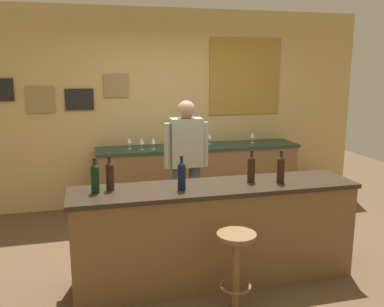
# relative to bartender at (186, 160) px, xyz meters

# --- Properties ---
(ground_plane) EXTENTS (10.00, 10.00, 0.00)m
(ground_plane) POSITION_rel_bartender_xyz_m (0.02, -0.65, -0.94)
(ground_plane) COLOR brown
(back_wall) EXTENTS (6.00, 0.09, 2.80)m
(back_wall) POSITION_rel_bartender_xyz_m (0.04, 1.38, 0.48)
(back_wall) COLOR tan
(back_wall) RESTS_ON ground_plane
(bar_counter) EXTENTS (2.65, 0.60, 0.92)m
(bar_counter) POSITION_rel_bartender_xyz_m (0.02, -1.05, -0.47)
(bar_counter) COLOR brown
(bar_counter) RESTS_ON ground_plane
(side_counter) EXTENTS (2.87, 0.56, 0.90)m
(side_counter) POSITION_rel_bartender_xyz_m (0.42, 1.00, -0.48)
(side_counter) COLOR brown
(side_counter) RESTS_ON ground_plane
(bartender) EXTENTS (0.52, 0.21, 1.62)m
(bartender) POSITION_rel_bartender_xyz_m (0.00, 0.00, 0.00)
(bartender) COLOR #384766
(bartender) RESTS_ON ground_plane
(bar_stool) EXTENTS (0.32, 0.32, 0.68)m
(bar_stool) POSITION_rel_bartender_xyz_m (0.02, -1.62, -0.48)
(bar_stool) COLOR brown
(bar_stool) RESTS_ON ground_plane
(wine_bottle_a) EXTENTS (0.07, 0.07, 0.31)m
(wine_bottle_a) POSITION_rel_bartender_xyz_m (-1.05, -1.00, 0.12)
(wine_bottle_a) COLOR black
(wine_bottle_a) RESTS_ON bar_counter
(wine_bottle_b) EXTENTS (0.07, 0.07, 0.31)m
(wine_bottle_b) POSITION_rel_bartender_xyz_m (-0.92, -0.95, 0.12)
(wine_bottle_b) COLOR black
(wine_bottle_b) RESTS_ON bar_counter
(wine_bottle_c) EXTENTS (0.07, 0.07, 0.31)m
(wine_bottle_c) POSITION_rel_bartender_xyz_m (-0.31, -1.11, 0.12)
(wine_bottle_c) COLOR black
(wine_bottle_c) RESTS_ON bar_counter
(wine_bottle_d) EXTENTS (0.07, 0.07, 0.31)m
(wine_bottle_d) POSITION_rel_bartender_xyz_m (0.38, -1.02, 0.12)
(wine_bottle_d) COLOR black
(wine_bottle_d) RESTS_ON bar_counter
(wine_bottle_e) EXTENTS (0.07, 0.07, 0.31)m
(wine_bottle_e) POSITION_rel_bartender_xyz_m (0.64, -1.11, 0.12)
(wine_bottle_e) COLOR black
(wine_bottle_e) RESTS_ON bar_counter
(wine_glass_a) EXTENTS (0.07, 0.07, 0.16)m
(wine_glass_a) POSITION_rel_bartender_xyz_m (-0.55, 1.02, 0.07)
(wine_glass_a) COLOR silver
(wine_glass_a) RESTS_ON side_counter
(wine_glass_b) EXTENTS (0.07, 0.07, 0.16)m
(wine_glass_b) POSITION_rel_bartender_xyz_m (-0.40, 0.92, 0.07)
(wine_glass_b) COLOR silver
(wine_glass_b) RESTS_ON side_counter
(wine_glass_c) EXTENTS (0.07, 0.07, 0.16)m
(wine_glass_c) POSITION_rel_bartender_xyz_m (-0.24, 0.91, 0.07)
(wine_glass_c) COLOR silver
(wine_glass_c) RESTS_ON side_counter
(wine_glass_d) EXTENTS (0.07, 0.07, 0.16)m
(wine_glass_d) POSITION_rel_bartender_xyz_m (0.60, 1.08, 0.07)
(wine_glass_d) COLOR silver
(wine_glass_d) RESTS_ON side_counter
(wine_glass_e) EXTENTS (0.07, 0.07, 0.16)m
(wine_glass_e) POSITION_rel_bartender_xyz_m (1.24, 1.03, 0.07)
(wine_glass_e) COLOR silver
(wine_glass_e) RESTS_ON side_counter
(coffee_mug) EXTENTS (0.13, 0.08, 0.09)m
(coffee_mug) POSITION_rel_bartender_xyz_m (0.50, 0.99, 0.01)
(coffee_mug) COLOR #338C4C
(coffee_mug) RESTS_ON side_counter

